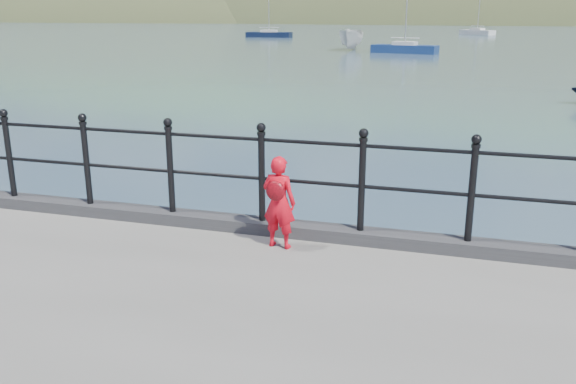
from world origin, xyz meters
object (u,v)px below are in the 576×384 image
(launch_white, at_px, (352,39))
(sailboat_port, at_px, (404,49))
(railing, at_px, (311,170))
(child, at_px, (279,202))
(sailboat_left, at_px, (269,35))
(sailboat_deep, at_px, (477,32))

(launch_white, bearing_deg, sailboat_port, -25.05)
(launch_white, distance_m, sailboat_port, 5.68)
(sailboat_port, bearing_deg, railing, -74.15)
(child, xyz_separation_m, sailboat_left, (-24.91, 75.56, -1.20))
(railing, relative_size, sailboat_port, 2.21)
(child, relative_size, sailboat_port, 0.13)
(launch_white, height_order, sailboat_deep, sailboat_deep)
(sailboat_left, xyz_separation_m, sailboat_port, (21.24, -27.12, 0.00))
(sailboat_port, xyz_separation_m, sailboat_deep, (6.14, 44.64, 0.00))
(launch_white, relative_size, sailboat_deep, 0.62)
(child, bearing_deg, sailboat_port, -78.38)
(launch_white, distance_m, sailboat_left, 29.53)
(child, bearing_deg, railing, -115.05)
(sailboat_port, bearing_deg, sailboat_deep, 93.33)
(sailboat_left, height_order, sailboat_deep, sailboat_left)
(railing, height_order, launch_white, railing)
(child, relative_size, launch_white, 0.21)
(sailboat_deep, bearing_deg, sailboat_port, -57.73)
(launch_white, xyz_separation_m, sailboat_left, (-16.13, 24.73, -0.66))
(sailboat_left, xyz_separation_m, sailboat_deep, (27.38, 17.52, 0.00))
(sailboat_left, bearing_deg, sailboat_port, -52.80)
(railing, bearing_deg, sailboat_left, 108.51)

